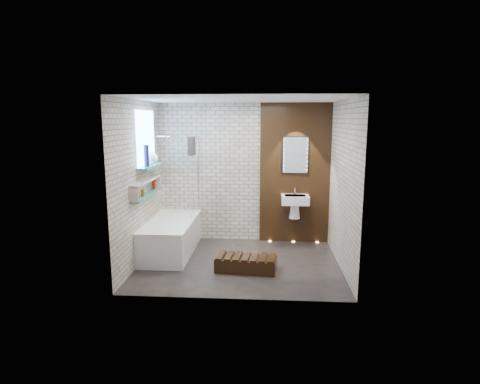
# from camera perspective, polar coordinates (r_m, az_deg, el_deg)

# --- Properties ---
(ground) EXTENTS (3.20, 3.20, 0.00)m
(ground) POSITION_cam_1_polar(r_m,az_deg,el_deg) (6.58, -0.09, -10.14)
(ground) COLOR black
(ground) RESTS_ON ground
(room_shell) EXTENTS (3.24, 3.20, 2.60)m
(room_shell) POSITION_cam_1_polar(r_m,az_deg,el_deg) (6.24, -0.09, 1.10)
(room_shell) COLOR tan
(room_shell) RESTS_ON ground
(walnut_panel) EXTENTS (1.30, 0.06, 2.60)m
(walnut_panel) POSITION_cam_1_polar(r_m,az_deg,el_deg) (7.50, 7.85, 2.59)
(walnut_panel) COLOR black
(walnut_panel) RESTS_ON ground
(clerestory_window) EXTENTS (0.18, 1.00, 0.94)m
(clerestory_window) POSITION_cam_1_polar(r_m,az_deg,el_deg) (6.80, -13.28, 6.70)
(clerestory_window) COLOR #7FADE0
(clerestory_window) RESTS_ON room_shell
(display_niche) EXTENTS (0.14, 1.30, 0.26)m
(display_niche) POSITION_cam_1_polar(r_m,az_deg,el_deg) (6.68, -13.21, 0.58)
(display_niche) COLOR #227F72
(display_niche) RESTS_ON room_shell
(bathtub) EXTENTS (0.79, 1.74, 0.70)m
(bathtub) POSITION_cam_1_polar(r_m,az_deg,el_deg) (7.09, -9.82, -6.28)
(bathtub) COLOR white
(bathtub) RESTS_ON ground
(bath_screen) EXTENTS (0.01, 0.78, 1.40)m
(bath_screen) POSITION_cam_1_polar(r_m,az_deg,el_deg) (7.22, -6.51, 2.16)
(bath_screen) COLOR white
(bath_screen) RESTS_ON bathtub
(towel) EXTENTS (0.09, 0.24, 0.32)m
(towel) POSITION_cam_1_polar(r_m,az_deg,el_deg) (6.95, -6.93, 6.56)
(towel) COLOR black
(towel) RESTS_ON bath_screen
(shower_head) EXTENTS (0.18, 0.18, 0.02)m
(shower_head) POSITION_cam_1_polar(r_m,az_deg,el_deg) (7.30, -9.90, 7.84)
(shower_head) COLOR silver
(shower_head) RESTS_ON room_shell
(washbasin) EXTENTS (0.50, 0.36, 0.58)m
(washbasin) POSITION_cam_1_polar(r_m,az_deg,el_deg) (7.39, 7.85, -1.54)
(washbasin) COLOR white
(washbasin) RESTS_ON walnut_panel
(led_mirror) EXTENTS (0.50, 0.02, 0.70)m
(led_mirror) POSITION_cam_1_polar(r_m,az_deg,el_deg) (7.42, 7.94, 5.23)
(led_mirror) COLOR black
(led_mirror) RESTS_ON walnut_panel
(walnut_step) EXTENTS (0.96, 0.51, 0.21)m
(walnut_step) POSITION_cam_1_polar(r_m,az_deg,el_deg) (6.25, 0.88, -10.25)
(walnut_step) COLOR black
(walnut_step) RESTS_ON ground
(niche_bottles) EXTENTS (0.07, 0.72, 0.17)m
(niche_bottles) POSITION_cam_1_polar(r_m,az_deg,el_deg) (6.94, -12.54, 0.79)
(niche_bottles) COLOR #A04218
(niche_bottles) RESTS_ON display_niche
(sill_vases) EXTENTS (0.22, 0.41, 0.35)m
(sill_vases) POSITION_cam_1_polar(r_m,az_deg,el_deg) (6.78, -12.69, 4.78)
(sill_vases) COLOR white
(sill_vases) RESTS_ON clerestory_window
(floor_uplights) EXTENTS (0.96, 0.06, 0.01)m
(floor_uplights) POSITION_cam_1_polar(r_m,az_deg,el_deg) (7.71, 7.64, -7.05)
(floor_uplights) COLOR #FFD899
(floor_uplights) RESTS_ON ground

